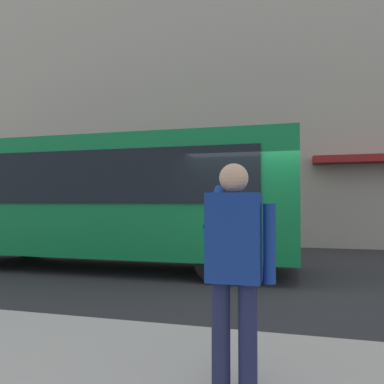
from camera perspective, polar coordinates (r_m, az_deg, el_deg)
name	(u,v)px	position (r m, az deg, el deg)	size (l,w,h in m)	color
ground_plane	(256,282)	(8.08, 9.18, -12.67)	(60.00, 60.00, 0.00)	#2B2B2D
building_facade_far	(275,83)	(15.35, 11.90, 15.22)	(28.00, 1.55, 12.00)	#A89E8E
red_bus	(105,198)	(9.65, -12.54, -0.79)	(9.05, 2.54, 3.08)	#0F7238
pedestrian_photographer	(235,258)	(2.99, 6.19, -9.54)	(0.53, 0.52, 1.70)	#1E2347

